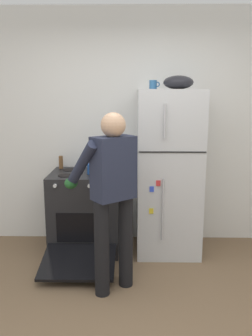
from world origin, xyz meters
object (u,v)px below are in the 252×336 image
red_pot (99,168)px  stove_range (85,212)px  person_cook (111,187)px  coffee_mug (153,85)px  mixing_bowl (178,82)px  refrigerator (168,173)px  pepper_mill (61,162)px

red_pot → stove_range: bearing=168.6°
person_cook → stove_range: bearing=112.7°
red_pot → coffee_mug: size_ratio=3.12×
coffee_mug → mixing_bowl: mixing_bowl is taller
person_cook → coffee_mug: (0.40, 0.89, 0.88)m
red_pot → mixing_bowl: mixing_bowl is taller
coffee_mug → red_pot: bearing=-170.3°
person_cook → red_pot: (-0.18, 0.79, -0.00)m
refrigerator → pepper_mill: bearing=170.7°
red_pot → pepper_mill: (-0.46, 0.25, 0.02)m
stove_range → mixing_bowl: size_ratio=3.83×
refrigerator → coffee_mug: bearing=164.2°
person_cook → red_pot: size_ratio=4.58×
refrigerator → person_cook: (-0.58, -0.84, 0.06)m
red_pot → coffee_mug: (0.59, 0.10, 0.89)m
stove_range → pepper_mill: bearing=144.0°
stove_range → coffee_mug: (0.75, 0.07, 1.40)m
refrigerator → mixing_bowl: 0.97m
stove_range → person_cook: bearing=-67.3°
coffee_mug → mixing_bowl: size_ratio=0.36×
refrigerator → red_pot: bearing=-176.3°
stove_range → coffee_mug: 1.59m
red_pot → mixing_bowl: 1.24m
refrigerator → person_cook: 1.02m
coffee_mug → pepper_mill: (-1.05, 0.15, -0.87)m
refrigerator → mixing_bowl: (0.08, 0.00, 0.97)m
stove_range → pepper_mill: pepper_mill is taller
refrigerator → mixing_bowl: mixing_bowl is taller
stove_range → person_cook: person_cook is taller
stove_range → mixing_bowl: bearing=1.0°
person_cook → pepper_mill: person_cook is taller
pepper_mill → refrigerator: bearing=-9.3°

